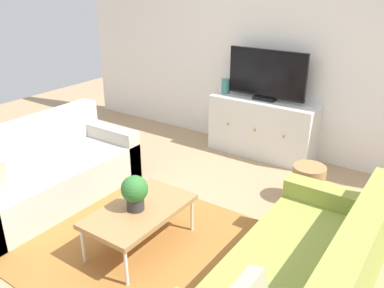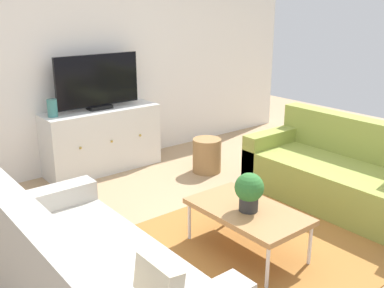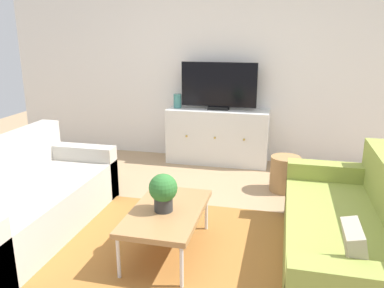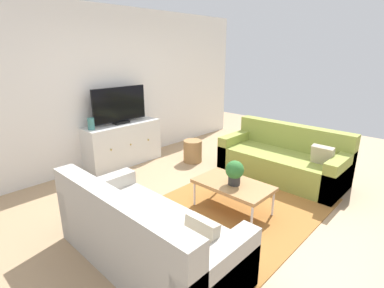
# 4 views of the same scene
# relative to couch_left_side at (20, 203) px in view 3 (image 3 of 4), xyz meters

# --- Properties ---
(ground_plane) EXTENTS (10.00, 10.00, 0.00)m
(ground_plane) POSITION_rel_couch_left_side_xyz_m (1.44, 0.10, -0.28)
(ground_plane) COLOR tan
(wall_back) EXTENTS (6.40, 0.12, 2.70)m
(wall_back) POSITION_rel_couch_left_side_xyz_m (1.44, 2.65, 1.07)
(wall_back) COLOR white
(wall_back) RESTS_ON ground_plane
(area_rug) EXTENTS (2.50, 1.90, 0.01)m
(area_rug) POSITION_rel_couch_left_side_xyz_m (1.44, -0.05, -0.27)
(area_rug) COLOR #9E662D
(area_rug) RESTS_ON ground_plane
(couch_left_side) EXTENTS (0.88, 1.93, 0.83)m
(couch_left_side) POSITION_rel_couch_left_side_xyz_m (0.00, 0.00, 0.00)
(couch_left_side) COLOR #B2ADA3
(couch_left_side) RESTS_ON ground_plane
(couch_right_side) EXTENTS (0.88, 1.93, 0.83)m
(couch_right_side) POSITION_rel_couch_left_side_xyz_m (2.88, 0.00, 0.00)
(couch_right_side) COLOR olive
(couch_right_side) RESTS_ON ground_plane
(coffee_table) EXTENTS (0.56, 0.96, 0.39)m
(coffee_table) POSITION_rel_couch_left_side_xyz_m (1.41, -0.04, 0.08)
(coffee_table) COLOR #A37547
(coffee_table) RESTS_ON ground_plane
(potted_plant) EXTENTS (0.23, 0.23, 0.31)m
(potted_plant) POSITION_rel_couch_left_side_xyz_m (1.39, -0.07, 0.28)
(potted_plant) COLOR #2D2D2D
(potted_plant) RESTS_ON coffee_table
(tv_console) EXTENTS (1.39, 0.47, 0.75)m
(tv_console) POSITION_rel_couch_left_side_xyz_m (1.40, 2.37, 0.10)
(tv_console) COLOR silver
(tv_console) RESTS_ON ground_plane
(flat_screen_tv) EXTENTS (1.02, 0.16, 0.63)m
(flat_screen_tv) POSITION_rel_couch_left_side_xyz_m (1.40, 2.39, 0.79)
(flat_screen_tv) COLOR black
(flat_screen_tv) RESTS_ON tv_console
(glass_vase) EXTENTS (0.11, 0.11, 0.19)m
(glass_vase) POSITION_rel_couch_left_side_xyz_m (0.83, 2.37, 0.57)
(glass_vase) COLOR teal
(glass_vase) RESTS_ON tv_console
(wicker_basket) EXTENTS (0.34, 0.34, 0.41)m
(wicker_basket) POSITION_rel_couch_left_side_xyz_m (2.34, 1.54, -0.07)
(wicker_basket) COLOR #9E7547
(wicker_basket) RESTS_ON ground_plane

